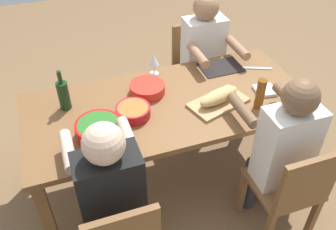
# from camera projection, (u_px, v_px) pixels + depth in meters

# --- Properties ---
(ground_plane) EXTENTS (8.00, 8.00, 0.00)m
(ground_plane) POSITION_uv_depth(u_px,v_px,m) (168.00, 174.00, 2.99)
(ground_plane) COLOR brown
(dining_table) EXTENTS (1.96, 0.89, 0.74)m
(dining_table) POSITION_uv_depth(u_px,v_px,m) (168.00, 112.00, 2.57)
(dining_table) COLOR brown
(dining_table) RESTS_ON ground_plane
(diner_far_right) EXTENTS (0.41, 0.53, 1.20)m
(diner_far_right) POSITION_uv_depth(u_px,v_px,m) (110.00, 191.00, 1.99)
(diner_far_right) COLOR #2D2D38
(diner_far_right) RESTS_ON ground_plane
(chair_far_left) EXTENTS (0.40, 0.40, 0.85)m
(chair_far_left) POSITION_uv_depth(u_px,v_px,m) (291.00, 189.00, 2.27)
(chair_far_left) COLOR brown
(chair_far_left) RESTS_ON ground_plane
(diner_far_left) EXTENTS (0.41, 0.53, 1.20)m
(diner_far_left) POSITION_uv_depth(u_px,v_px,m) (282.00, 145.00, 2.26)
(diner_far_left) COLOR #2D2D38
(diner_far_left) RESTS_ON ground_plane
(chair_near_left) EXTENTS (0.40, 0.40, 0.85)m
(chair_near_left) POSITION_uv_depth(u_px,v_px,m) (195.00, 65.00, 3.38)
(chair_near_left) COLOR brown
(chair_near_left) RESTS_ON ground_plane
(diner_near_left) EXTENTS (0.41, 0.53, 1.20)m
(diner_near_left) POSITION_uv_depth(u_px,v_px,m) (205.00, 54.00, 3.11)
(diner_near_left) COLOR #2D2D38
(diner_near_left) RESTS_ON ground_plane
(serving_bowl_pasta) EXTENTS (0.25, 0.25, 0.07)m
(serving_bowl_pasta) POSITION_uv_depth(u_px,v_px,m) (147.00, 88.00, 2.59)
(serving_bowl_pasta) COLOR red
(serving_bowl_pasta) RESTS_ON dining_table
(serving_bowl_greens) EXTENTS (0.29, 0.29, 0.10)m
(serving_bowl_greens) POSITION_uv_depth(u_px,v_px,m) (99.00, 129.00, 2.23)
(serving_bowl_greens) COLOR red
(serving_bowl_greens) RESTS_ON dining_table
(serving_bowl_fruit) EXTENTS (0.23, 0.23, 0.07)m
(serving_bowl_fruit) POSITION_uv_depth(u_px,v_px,m) (133.00, 111.00, 2.39)
(serving_bowl_fruit) COLOR #B21923
(serving_bowl_fruit) RESTS_ON dining_table
(cutting_board) EXTENTS (0.45, 0.33, 0.02)m
(cutting_board) POSITION_uv_depth(u_px,v_px,m) (218.00, 103.00, 2.50)
(cutting_board) COLOR tan
(cutting_board) RESTS_ON dining_table
(bread_loaf) EXTENTS (0.34, 0.20, 0.09)m
(bread_loaf) POSITION_uv_depth(u_px,v_px,m) (219.00, 96.00, 2.47)
(bread_loaf) COLOR tan
(bread_loaf) RESTS_ON cutting_board
(wine_bottle) EXTENTS (0.08, 0.08, 0.29)m
(wine_bottle) POSITION_uv_depth(u_px,v_px,m) (64.00, 95.00, 2.41)
(wine_bottle) COLOR #193819
(wine_bottle) RESTS_ON dining_table
(beer_bottle) EXTENTS (0.06, 0.06, 0.22)m
(beer_bottle) POSITION_uv_depth(u_px,v_px,m) (260.00, 94.00, 2.41)
(beer_bottle) COLOR brown
(beer_bottle) RESTS_ON dining_table
(wine_glass) EXTENTS (0.08, 0.08, 0.17)m
(wine_glass) POSITION_uv_depth(u_px,v_px,m) (154.00, 61.00, 2.72)
(wine_glass) COLOR silver
(wine_glass) RESTS_ON dining_table
(placemat_near_left) EXTENTS (0.32, 0.23, 0.01)m
(placemat_near_left) POSITION_uv_depth(u_px,v_px,m) (221.00, 67.00, 2.86)
(placemat_near_left) COLOR black
(placemat_near_left) RESTS_ON dining_table
(carving_knife) EXTENTS (0.22, 0.11, 0.01)m
(carving_knife) POSITION_uv_depth(u_px,v_px,m) (257.00, 68.00, 2.85)
(carving_knife) COLOR silver
(carving_knife) RESTS_ON dining_table
(napkin_stack) EXTENTS (0.16, 0.16, 0.02)m
(napkin_stack) POSITION_uv_depth(u_px,v_px,m) (265.00, 90.00, 2.61)
(napkin_stack) COLOR white
(napkin_stack) RESTS_ON dining_table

